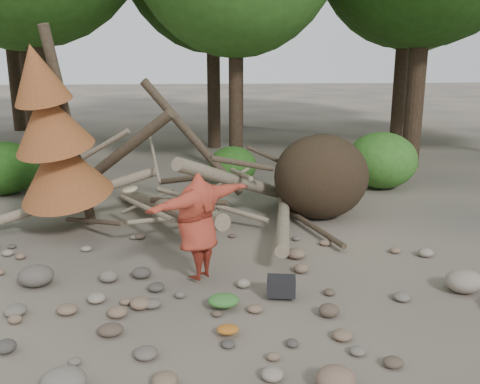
{
  "coord_description": "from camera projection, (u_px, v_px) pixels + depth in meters",
  "views": [
    {
      "loc": [
        -0.3,
        -7.55,
        3.78
      ],
      "look_at": [
        0.47,
        1.5,
        1.4
      ],
      "focal_mm": 40.0,
      "sensor_mm": 36.0,
      "label": 1
    }
  ],
  "objects": [
    {
      "name": "ground",
      "position": [
        218.0,
        305.0,
        8.26
      ],
      "size": [
        120.0,
        120.0,
        0.0
      ],
      "primitive_type": "plane",
      "color": "#514C44",
      "rests_on": "ground"
    },
    {
      "name": "deadfall_pile",
      "position": [
        297.0,
        179.0,
        12.27
      ],
      "size": [
        8.55,
        5.24,
        3.3
      ],
      "color": "#332619",
      "rests_on": "ground"
    },
    {
      "name": "dead_conifer",
      "position": [
        54.0,
        138.0,
        10.72
      ],
      "size": [
        2.06,
        2.16,
        4.35
      ],
      "color": "#4C3F30",
      "rests_on": "ground"
    },
    {
      "name": "bush_left",
      "position": [
        4.0,
        168.0,
        14.57
      ],
      "size": [
        1.8,
        1.8,
        1.44
      ],
      "primitive_type": "ellipsoid",
      "color": "#225015",
      "rests_on": "ground"
    },
    {
      "name": "bush_mid",
      "position": [
        233.0,
        165.0,
        15.7
      ],
      "size": [
        1.4,
        1.4,
        1.12
      ],
      "primitive_type": "ellipsoid",
      "color": "#2D651D",
      "rests_on": "ground"
    },
    {
      "name": "bush_right",
      "position": [
        382.0,
        160.0,
        15.22
      ],
      "size": [
        2.0,
        2.0,
        1.6
      ],
      "primitive_type": "ellipsoid",
      "color": "#387825",
      "rests_on": "ground"
    },
    {
      "name": "frisbee_thrower",
      "position": [
        198.0,
        226.0,
        8.85
      ],
      "size": [
        2.19,
        1.98,
        1.82
      ],
      "color": "#9D3423",
      "rests_on": "ground"
    },
    {
      "name": "backpack",
      "position": [
        281.0,
        290.0,
        8.43
      ],
      "size": [
        0.49,
        0.37,
        0.3
      ],
      "primitive_type": "cube",
      "rotation": [
        0.0,
        0.0,
        -0.16
      ],
      "color": "black",
      "rests_on": "ground"
    },
    {
      "name": "cloth_green",
      "position": [
        224.0,
        303.0,
        8.1
      ],
      "size": [
        0.48,
        0.4,
        0.18
      ],
      "primitive_type": "ellipsoid",
      "color": "#346D2B",
      "rests_on": "ground"
    },
    {
      "name": "cloth_orange",
      "position": [
        228.0,
        333.0,
        7.32
      ],
      "size": [
        0.31,
        0.25,
        0.11
      ],
      "primitive_type": "ellipsoid",
      "color": "#A15A1B",
      "rests_on": "ground"
    },
    {
      "name": "boulder_front_left",
      "position": [
        64.0,
        382.0,
        6.06
      ],
      "size": [
        0.52,
        0.47,
        0.31
      ],
      "primitive_type": "ellipsoid",
      "color": "slate",
      "rests_on": "ground"
    },
    {
      "name": "boulder_front_right",
      "position": [
        336.0,
        379.0,
        6.15
      ],
      "size": [
        0.46,
        0.42,
        0.28
      ],
      "primitive_type": "ellipsoid",
      "color": "#7D604E",
      "rests_on": "ground"
    },
    {
      "name": "boulder_mid_right",
      "position": [
        464.0,
        281.0,
        8.66
      ],
      "size": [
        0.61,
        0.55,
        0.37
      ],
      "primitive_type": "ellipsoid",
      "color": "gray",
      "rests_on": "ground"
    },
    {
      "name": "boulder_mid_left",
      "position": [
        36.0,
        276.0,
        8.89
      ],
      "size": [
        0.59,
        0.53,
        0.35
      ],
      "primitive_type": "ellipsoid",
      "color": "#59524B",
      "rests_on": "ground"
    }
  ]
}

